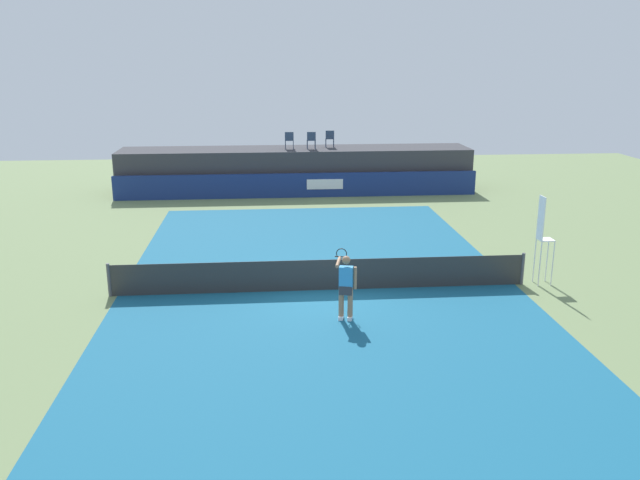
{
  "coord_description": "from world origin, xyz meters",
  "views": [
    {
      "loc": [
        -1.59,
        -18.45,
        6.77
      ],
      "look_at": [
        0.14,
        2.0,
        1.0
      ],
      "focal_mm": 36.73,
      "sensor_mm": 36.0,
      "label": 1
    }
  ],
  "objects_px": {
    "spectator_chair_far_left": "(289,140)",
    "net_post_far": "(522,269)",
    "spectator_chair_center": "(330,138)",
    "tennis_ball": "(195,286)",
    "umpire_chair": "(543,234)",
    "spectator_chair_left": "(311,139)",
    "net_post_near": "(109,280)",
    "tennis_player": "(346,285)"
  },
  "relations": [
    {
      "from": "spectator_chair_center",
      "to": "net_post_far",
      "type": "height_order",
      "value": "spectator_chair_center"
    },
    {
      "from": "spectator_chair_far_left",
      "to": "tennis_ball",
      "type": "xyz_separation_m",
      "value": [
        -3.47,
        -14.46,
        -2.66
      ]
    },
    {
      "from": "umpire_chair",
      "to": "spectator_chair_far_left",
      "type": "bearing_deg",
      "value": 115.25
    },
    {
      "from": "spectator_chair_left",
      "to": "umpire_chair",
      "type": "height_order",
      "value": "spectator_chair_left"
    },
    {
      "from": "umpire_chair",
      "to": "tennis_ball",
      "type": "height_order",
      "value": "umpire_chair"
    },
    {
      "from": "spectator_chair_left",
      "to": "net_post_far",
      "type": "height_order",
      "value": "spectator_chair_left"
    },
    {
      "from": "spectator_chair_center",
      "to": "spectator_chair_far_left",
      "type": "bearing_deg",
      "value": -167.1
    },
    {
      "from": "net_post_near",
      "to": "tennis_player",
      "type": "relative_size",
      "value": 0.56
    },
    {
      "from": "spectator_chair_center",
      "to": "tennis_player",
      "type": "relative_size",
      "value": 0.5
    },
    {
      "from": "net_post_near",
      "to": "net_post_far",
      "type": "xyz_separation_m",
      "value": [
        12.4,
        0.0,
        0.0
      ]
    },
    {
      "from": "spectator_chair_far_left",
      "to": "net_post_near",
      "type": "xyz_separation_m",
      "value": [
        -5.87,
        -15.0,
        -2.19
      ]
    },
    {
      "from": "umpire_chair",
      "to": "net_post_near",
      "type": "xyz_separation_m",
      "value": [
        -12.94,
        0.0,
        -1.09
      ]
    },
    {
      "from": "tennis_player",
      "to": "net_post_far",
      "type": "bearing_deg",
      "value": 21.74
    },
    {
      "from": "umpire_chair",
      "to": "net_post_far",
      "type": "xyz_separation_m",
      "value": [
        -0.54,
        0.0,
        -1.09
      ]
    },
    {
      "from": "spectator_chair_center",
      "to": "tennis_player",
      "type": "xyz_separation_m",
      "value": [
        -1.33,
        -17.77,
        -1.73
      ]
    },
    {
      "from": "spectator_chair_left",
      "to": "umpire_chair",
      "type": "xyz_separation_m",
      "value": [
        5.95,
        -14.93,
        -1.11
      ]
    },
    {
      "from": "net_post_far",
      "to": "spectator_chair_far_left",
      "type": "bearing_deg",
      "value": 113.55
    },
    {
      "from": "spectator_chair_left",
      "to": "net_post_near",
      "type": "xyz_separation_m",
      "value": [
        -6.98,
        -14.93,
        -2.19
      ]
    },
    {
      "from": "spectator_chair_far_left",
      "to": "spectator_chair_center",
      "type": "relative_size",
      "value": 1.0
    },
    {
      "from": "net_post_far",
      "to": "net_post_near",
      "type": "bearing_deg",
      "value": 180.0
    },
    {
      "from": "spectator_chair_center",
      "to": "umpire_chair",
      "type": "xyz_separation_m",
      "value": [
        4.95,
        -15.48,
        -1.11
      ]
    },
    {
      "from": "tennis_ball",
      "to": "umpire_chair",
      "type": "bearing_deg",
      "value": -2.9
    },
    {
      "from": "net_post_far",
      "to": "tennis_player",
      "type": "relative_size",
      "value": 0.56
    },
    {
      "from": "spectator_chair_center",
      "to": "net_post_far",
      "type": "xyz_separation_m",
      "value": [
        4.41,
        -15.48,
        -2.19
      ]
    },
    {
      "from": "spectator_chair_far_left",
      "to": "tennis_ball",
      "type": "relative_size",
      "value": 13.06
    },
    {
      "from": "umpire_chair",
      "to": "tennis_ball",
      "type": "relative_size",
      "value": 40.59
    },
    {
      "from": "spectator_chair_left",
      "to": "tennis_player",
      "type": "xyz_separation_m",
      "value": [
        -0.33,
        -17.22,
        -1.73
      ]
    },
    {
      "from": "net_post_near",
      "to": "tennis_ball",
      "type": "relative_size",
      "value": 14.71
    },
    {
      "from": "net_post_far",
      "to": "spectator_chair_center",
      "type": "bearing_deg",
      "value": 105.91
    },
    {
      "from": "tennis_ball",
      "to": "spectator_chair_left",
      "type": "bearing_deg",
      "value": 72.33
    },
    {
      "from": "spectator_chair_left",
      "to": "spectator_chair_center",
      "type": "height_order",
      "value": "same"
    },
    {
      "from": "spectator_chair_left",
      "to": "net_post_far",
      "type": "relative_size",
      "value": 0.89
    },
    {
      "from": "spectator_chair_far_left",
      "to": "net_post_far",
      "type": "relative_size",
      "value": 0.89
    },
    {
      "from": "net_post_far",
      "to": "tennis_player",
      "type": "xyz_separation_m",
      "value": [
        -5.74,
        -2.29,
        0.46
      ]
    },
    {
      "from": "spectator_chair_far_left",
      "to": "net_post_far",
      "type": "xyz_separation_m",
      "value": [
        6.53,
        -15.0,
        -2.19
      ]
    },
    {
      "from": "spectator_chair_far_left",
      "to": "net_post_near",
      "type": "relative_size",
      "value": 0.89
    },
    {
      "from": "spectator_chair_far_left",
      "to": "spectator_chair_left",
      "type": "xyz_separation_m",
      "value": [
        1.12,
        -0.07,
        0.0
      ]
    },
    {
      "from": "tennis_player",
      "to": "spectator_chair_far_left",
      "type": "bearing_deg",
      "value": 92.63
    },
    {
      "from": "net_post_near",
      "to": "spectator_chair_center",
      "type": "bearing_deg",
      "value": 62.71
    },
    {
      "from": "umpire_chair",
      "to": "tennis_player",
      "type": "height_order",
      "value": "umpire_chair"
    },
    {
      "from": "spectator_chair_far_left",
      "to": "umpire_chair",
      "type": "distance_m",
      "value": 16.62
    },
    {
      "from": "spectator_chair_far_left",
      "to": "umpire_chair",
      "type": "bearing_deg",
      "value": -64.75
    }
  ]
}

